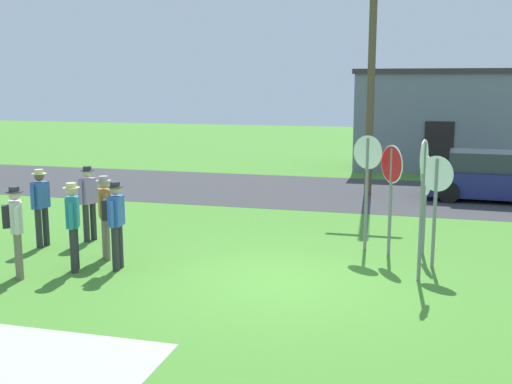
{
  "coord_description": "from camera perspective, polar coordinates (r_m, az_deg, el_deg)",
  "views": [
    {
      "loc": [
        2.43,
        -10.68,
        3.64
      ],
      "look_at": [
        -0.94,
        1.96,
        1.3
      ],
      "focal_mm": 43.6,
      "sensor_mm": 36.0,
      "label": 1
    }
  ],
  "objects": [
    {
      "name": "concrete_path",
      "position": [
        8.79,
        -20.27,
        -14.96
      ],
      "size": [
        3.2,
        2.4,
        0.01
      ],
      "primitive_type": "cube",
      "color": "#ADAAA3",
      "rests_on": "ground"
    },
    {
      "name": "person_with_sunhat",
      "position": [
        12.33,
        -21.22,
        -2.88
      ],
      "size": [
        0.47,
        0.48,
        1.74
      ],
      "color": "#7A6B56",
      "rests_on": "ground"
    },
    {
      "name": "person_near_signs",
      "position": [
        14.72,
        -15.1,
        -0.61
      ],
      "size": [
        0.31,
        0.55,
        1.74
      ],
      "color": "#2D2D33",
      "rests_on": "ground"
    },
    {
      "name": "street_asphalt",
      "position": [
        20.74,
        7.98,
        -0.06
      ],
      "size": [
        60.0,
        6.4,
        0.01
      ],
      "primitive_type": "cube",
      "color": "#38383A",
      "rests_on": "ground"
    },
    {
      "name": "person_in_dark_shirt",
      "position": [
        12.42,
        -16.44,
        -2.62
      ],
      "size": [
        0.35,
        0.53,
        1.74
      ],
      "color": "#2D2D33",
      "rests_on": "ground"
    },
    {
      "name": "person_holding_notes",
      "position": [
        12.35,
        -12.78,
        -2.41
      ],
      "size": [
        0.41,
        0.57,
        1.74
      ],
      "color": "#2D2D33",
      "rests_on": "ground"
    },
    {
      "name": "stop_sign_center_cluster",
      "position": [
        13.18,
        12.29,
        1.06
      ],
      "size": [
        0.46,
        0.66,
        2.35
      ],
      "color": "slate",
      "rests_on": "ground"
    },
    {
      "name": "stop_sign_rear_right",
      "position": [
        13.51,
        10.16,
        1.72
      ],
      "size": [
        0.63,
        0.36,
        2.51
      ],
      "color": "slate",
      "rests_on": "ground"
    },
    {
      "name": "utility_pole",
      "position": [
        20.25,
        10.59,
        12.08
      ],
      "size": [
        1.8,
        0.24,
        8.41
      ],
      "color": "brown",
      "rests_on": "ground"
    },
    {
      "name": "stop_sign_leaning_left",
      "position": [
        11.6,
        15.03,
        0.3
      ],
      "size": [
        0.16,
        0.61,
        2.62
      ],
      "color": "slate",
      "rests_on": "ground"
    },
    {
      "name": "building_background",
      "position": [
        27.13,
        16.43,
        6.4
      ],
      "size": [
        6.88,
        3.84,
        4.13
      ],
      "color": "slate",
      "rests_on": "ground"
    },
    {
      "name": "person_in_blue",
      "position": [
        14.5,
        -19.14,
        -0.98
      ],
      "size": [
        0.31,
        0.56,
        1.74
      ],
      "color": "#2D2D33",
      "rests_on": "ground"
    },
    {
      "name": "ground_plane",
      "position": [
        11.54,
        2.03,
        -8.25
      ],
      "size": [
        80.0,
        80.0,
        0.0
      ],
      "primitive_type": "plane",
      "color": "#47842D"
    },
    {
      "name": "person_on_left",
      "position": [
        13.13,
        -13.71,
        -1.83
      ],
      "size": [
        0.39,
        0.48,
        1.74
      ],
      "color": "#7A6B56",
      "rests_on": "ground"
    },
    {
      "name": "parked_car_on_street",
      "position": [
        20.55,
        20.9,
        1.2
      ],
      "size": [
        4.39,
        2.19,
        1.51
      ],
      "color": "navy",
      "rests_on": "ground"
    },
    {
      "name": "stop_sign_leaning_right",
      "position": [
        12.55,
        16.17,
        -0.06
      ],
      "size": [
        0.61,
        0.35,
        2.23
      ],
      "color": "slate",
      "rests_on": "ground"
    },
    {
      "name": "stop_sign_nearest",
      "position": [
        13.49,
        15.3,
        0.52
      ],
      "size": [
        0.23,
        0.84,
        2.14
      ],
      "color": "slate",
      "rests_on": "ground"
    }
  ]
}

